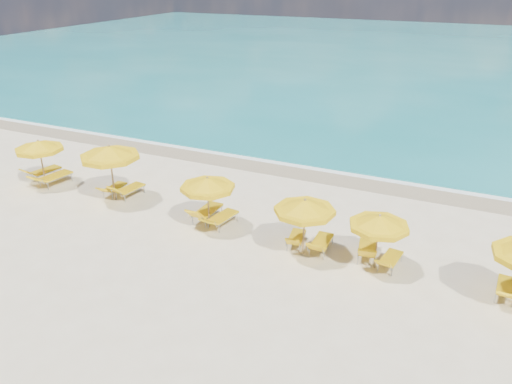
% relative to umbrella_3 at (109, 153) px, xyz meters
% --- Properties ---
extents(ground_plane, '(120.00, 120.00, 0.00)m').
position_rel_umbrella_3_xyz_m(ground_plane, '(6.51, -0.54, -2.23)').
color(ground_plane, beige).
extents(ocean, '(120.00, 80.00, 0.30)m').
position_rel_umbrella_3_xyz_m(ocean, '(6.51, 47.46, -2.23)').
color(ocean, '#157678').
rests_on(ocean, ground).
extents(wet_sand_band, '(120.00, 2.60, 0.01)m').
position_rel_umbrella_3_xyz_m(wet_sand_band, '(6.51, 6.86, -2.23)').
color(wet_sand_band, tan).
rests_on(wet_sand_band, ground).
extents(foam_line, '(120.00, 1.20, 0.03)m').
position_rel_umbrella_3_xyz_m(foam_line, '(6.51, 7.66, -2.23)').
color(foam_line, white).
rests_on(foam_line, ground).
extents(whitecap_near, '(14.00, 0.36, 0.05)m').
position_rel_umbrella_3_xyz_m(whitecap_near, '(0.51, 16.46, -2.23)').
color(whitecap_near, white).
rests_on(whitecap_near, ground).
extents(whitecap_far, '(18.00, 0.30, 0.05)m').
position_rel_umbrella_3_xyz_m(whitecap_far, '(14.51, 23.46, -2.23)').
color(whitecap_far, white).
rests_on(whitecap_far, ground).
extents(umbrella_2, '(2.65, 2.65, 2.24)m').
position_rel_umbrella_3_xyz_m(umbrella_2, '(-4.22, 0.06, -0.32)').
color(umbrella_2, '#9D7C4E').
rests_on(umbrella_2, ground).
extents(umbrella_3, '(3.41, 3.41, 2.61)m').
position_rel_umbrella_3_xyz_m(umbrella_3, '(0.00, 0.00, 0.00)').
color(umbrella_3, '#9D7C4E').
rests_on(umbrella_3, ground).
extents(umbrella_4, '(2.44, 2.44, 2.19)m').
position_rel_umbrella_3_xyz_m(umbrella_4, '(5.10, -0.49, -0.36)').
color(umbrella_4, '#9D7C4E').
rests_on(umbrella_4, ground).
extents(umbrella_5, '(2.66, 2.66, 2.23)m').
position_rel_umbrella_3_xyz_m(umbrella_5, '(9.23, -0.90, -0.33)').
color(umbrella_5, '#9D7C4E').
rests_on(umbrella_5, ground).
extents(umbrella_6, '(2.21, 2.21, 2.07)m').
position_rel_umbrella_3_xyz_m(umbrella_6, '(11.79, -0.73, -0.46)').
color(umbrella_6, '#9D7C4E').
rests_on(umbrella_6, ground).
extents(lounger_2_left, '(0.97, 1.98, 0.82)m').
position_rel_umbrella_3_xyz_m(lounger_2_left, '(-4.77, 0.60, -1.99)').
color(lounger_2_left, '#A5A8AD').
rests_on(lounger_2_left, ground).
extents(lounger_2_right, '(0.98, 2.15, 0.81)m').
position_rel_umbrella_3_xyz_m(lounger_2_right, '(-3.74, 0.22, -1.98)').
color(lounger_2_right, '#A5A8AD').
rests_on(lounger_2_right, ground).
extents(lounger_3_left, '(0.61, 1.65, 0.71)m').
position_rel_umbrella_3_xyz_m(lounger_3_left, '(-0.40, 0.46, -2.03)').
color(lounger_3_left, '#A5A8AD').
rests_on(lounger_3_left, ground).
extents(lounger_3_right, '(0.84, 1.86, 0.85)m').
position_rel_umbrella_3_xyz_m(lounger_3_right, '(0.38, 0.56, -2.00)').
color(lounger_3_right, '#A5A8AD').
rests_on(lounger_3_right, ground).
extents(lounger_4_left, '(0.73, 1.99, 0.94)m').
position_rel_umbrella_3_xyz_m(lounger_4_left, '(4.73, -0.01, -1.98)').
color(lounger_4_left, '#A5A8AD').
rests_on(lounger_4_left, ground).
extents(lounger_4_right, '(0.92, 1.96, 0.73)m').
position_rel_umbrella_3_xyz_m(lounger_4_right, '(5.52, -0.17, -2.00)').
color(lounger_4_right, '#A5A8AD').
rests_on(lounger_4_right, ground).
extents(lounger_5_left, '(0.77, 1.62, 0.78)m').
position_rel_umbrella_3_xyz_m(lounger_5_left, '(8.79, -0.44, -2.02)').
color(lounger_5_left, '#A5A8AD').
rests_on(lounger_5_left, ground).
extents(lounger_5_right, '(0.67, 1.80, 0.84)m').
position_rel_umbrella_3_xyz_m(lounger_5_right, '(9.76, -0.45, -2.00)').
color(lounger_5_right, '#A5A8AD').
rests_on(lounger_5_right, ground).
extents(lounger_6_left, '(0.96, 1.98, 0.93)m').
position_rel_umbrella_3_xyz_m(lounger_6_left, '(11.40, -0.16, -1.98)').
color(lounger_6_left, '#A5A8AD').
rests_on(lounger_6_left, ground).
extents(lounger_6_right, '(0.76, 1.69, 0.74)m').
position_rel_umbrella_3_xyz_m(lounger_6_right, '(12.27, -0.50, -2.02)').
color(lounger_6_right, '#A5A8AD').
rests_on(lounger_6_right, ground).
extents(lounger_7_left, '(0.67, 1.71, 0.75)m').
position_rel_umbrella_3_xyz_m(lounger_7_left, '(15.91, -0.71, -2.02)').
color(lounger_7_left, '#A5A8AD').
rests_on(lounger_7_left, ground).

